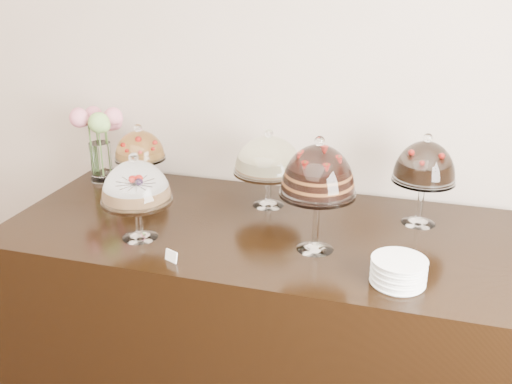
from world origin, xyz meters
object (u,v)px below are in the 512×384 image
(display_counter, at_px, (259,314))
(cake_stand_sugar_sponge, at_px, (136,186))
(flower_vase, at_px, (99,133))
(plate_stack, at_px, (398,271))
(cake_stand_fruit_tart, at_px, (140,149))
(cake_stand_choco_layer, at_px, (318,175))
(cake_stand_cheesecake, at_px, (269,158))
(cake_stand_dark_choco, at_px, (425,166))

(display_counter, xyz_separation_m, cake_stand_sugar_sponge, (-0.45, -0.24, 0.68))
(flower_vase, xyz_separation_m, plate_stack, (1.56, -0.64, -0.21))
(cake_stand_fruit_tart, bearing_deg, display_counter, -22.21)
(cake_stand_choco_layer, distance_m, cake_stand_fruit_tart, 1.08)
(cake_stand_cheesecake, bearing_deg, plate_stack, -41.40)
(cake_stand_sugar_sponge, distance_m, cake_stand_fruit_tart, 0.59)
(cake_stand_cheesecake, distance_m, cake_stand_fruit_tart, 0.69)
(cake_stand_choco_layer, bearing_deg, cake_stand_fruit_tart, 156.38)
(cake_stand_choco_layer, height_order, plate_stack, cake_stand_choco_layer)
(display_counter, distance_m, cake_stand_choco_layer, 0.83)
(display_counter, height_order, cake_stand_cheesecake, cake_stand_cheesecake)
(cake_stand_cheesecake, xyz_separation_m, cake_stand_dark_choco, (0.69, -0.01, 0.03))
(cake_stand_cheesecake, bearing_deg, flower_vase, 175.23)
(display_counter, xyz_separation_m, cake_stand_fruit_tart, (-0.71, 0.29, 0.65))
(cake_stand_sugar_sponge, xyz_separation_m, plate_stack, (1.06, -0.07, -0.18))
(plate_stack, bearing_deg, flower_vase, 157.81)
(cake_stand_fruit_tart, distance_m, flower_vase, 0.25)
(cake_stand_dark_choco, relative_size, flower_vase, 1.02)
(display_counter, height_order, cake_stand_sugar_sponge, cake_stand_sugar_sponge)
(cake_stand_choco_layer, relative_size, cake_stand_fruit_tart, 1.42)
(cake_stand_sugar_sponge, relative_size, plate_stack, 1.92)
(display_counter, relative_size, cake_stand_choco_layer, 4.68)
(flower_vase, distance_m, plate_stack, 1.70)
(cake_stand_choco_layer, bearing_deg, cake_stand_dark_choco, 43.79)
(cake_stand_choco_layer, xyz_separation_m, flower_vase, (-1.22, 0.46, -0.06))
(cake_stand_dark_choco, xyz_separation_m, flower_vase, (-1.61, 0.08, -0.01))
(display_counter, xyz_separation_m, cake_stand_choco_layer, (0.27, -0.14, 0.77))
(cake_stand_fruit_tart, xyz_separation_m, flower_vase, (-0.24, 0.03, 0.06))
(cake_stand_choco_layer, distance_m, flower_vase, 1.31)
(display_counter, distance_m, flower_vase, 1.23)
(cake_stand_dark_choco, relative_size, cake_stand_fruit_tart, 1.24)
(cake_stand_cheesecake, distance_m, flower_vase, 0.93)
(cake_stand_dark_choco, xyz_separation_m, cake_stand_fruit_tart, (-1.37, 0.06, -0.06))
(flower_vase, bearing_deg, cake_stand_sugar_sponge, -48.27)
(cake_stand_cheesecake, distance_m, plate_stack, 0.86)
(cake_stand_dark_choco, relative_size, plate_stack, 2.13)
(flower_vase, bearing_deg, plate_stack, -22.19)
(cake_stand_sugar_sponge, distance_m, plate_stack, 1.07)
(cake_stand_fruit_tart, bearing_deg, cake_stand_choco_layer, -23.62)
(cake_stand_sugar_sponge, distance_m, cake_stand_dark_choco, 1.21)
(cake_stand_sugar_sponge, relative_size, cake_stand_choco_layer, 0.79)
(cake_stand_dark_choco, bearing_deg, cake_stand_choco_layer, -136.21)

